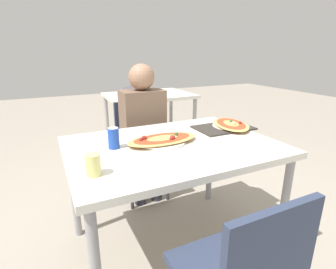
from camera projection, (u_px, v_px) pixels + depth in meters
name	position (u px, v px, depth m)	size (l,w,h in m)	color
ground_plane	(172.00, 245.00, 1.85)	(14.00, 14.00, 0.00)	#9E9384
dining_table	(172.00, 154.00, 1.64)	(1.26, 0.92, 0.76)	silver
chair_far_seated	(140.00, 143.00, 2.40)	(0.40, 0.40, 0.87)	#2D3851
person_seated	(143.00, 123.00, 2.23)	(0.35, 0.25, 1.21)	#2D2D38
pizza_main	(162.00, 140.00, 1.63)	(0.46, 0.29, 0.06)	white
soda_can	(114.00, 138.00, 1.53)	(0.07, 0.07, 0.12)	#1E47B2
drink_glass	(93.00, 165.00, 1.20)	(0.07, 0.07, 0.10)	#E0DB7F
serving_tray	(223.00, 128.00, 1.93)	(0.41, 0.27, 0.01)	#332D28
pizza_second	(231.00, 125.00, 1.95)	(0.35, 0.45, 0.06)	white
background_table	(146.00, 99.00, 3.45)	(1.10, 0.80, 0.88)	silver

